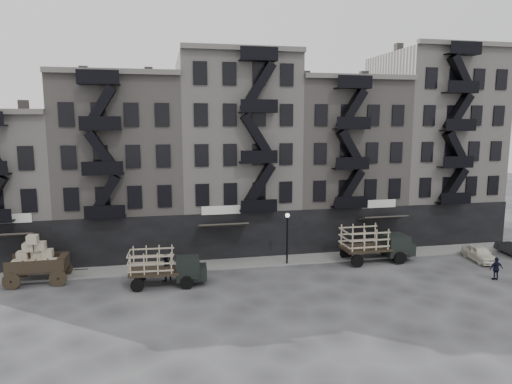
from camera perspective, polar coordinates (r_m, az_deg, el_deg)
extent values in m
plane|color=#38383A|center=(34.29, 0.17, -10.76)|extent=(140.00, 140.00, 0.00)
cube|color=slate|center=(37.75, -1.04, -8.78)|extent=(55.00, 2.50, 0.15)
cube|color=#A7A199|center=(43.99, -29.31, 0.52)|extent=(10.00, 10.00, 12.00)
cube|color=#4C4744|center=(42.96, -26.76, 9.38)|extent=(0.70, 0.70, 1.20)
cube|color=slate|center=(41.90, -16.30, 3.01)|extent=(10.00, 10.00, 15.00)
cube|color=black|center=(37.99, -16.50, -6.02)|extent=(10.00, 0.35, 4.00)
cube|color=#595651|center=(36.76, -17.45, 14.22)|extent=(10.00, 0.50, 0.40)
cube|color=#4C4744|center=(42.25, -20.97, 13.84)|extent=(0.70, 0.70, 1.20)
cube|color=#4C4744|center=(41.79, -13.28, 14.24)|extent=(0.70, 0.70, 1.20)
cube|color=#A7A199|center=(42.24, -2.67, 4.76)|extent=(10.00, 10.00, 17.00)
cube|color=black|center=(38.45, -1.41, -5.47)|extent=(10.00, 0.35, 4.00)
cube|color=#595651|center=(37.49, -1.45, 17.58)|extent=(10.00, 0.50, 0.40)
cube|color=#4C4744|center=(42.19, -6.98, 17.09)|extent=(0.70, 0.70, 1.20)
cube|color=#4C4744|center=(43.03, 0.67, 16.99)|extent=(0.70, 0.70, 1.20)
cube|color=slate|center=(45.01, 10.03, 3.61)|extent=(10.00, 10.00, 15.00)
cube|color=black|center=(41.39, 12.38, -4.64)|extent=(10.00, 0.35, 4.00)
cube|color=#595651|center=(40.27, 13.14, 13.89)|extent=(10.00, 0.50, 0.40)
cube|color=#4C4744|center=(43.99, 6.58, 14.14)|extent=(0.70, 0.70, 1.20)
cube|color=#4C4744|center=(46.01, 13.28, 13.73)|extent=(0.70, 0.70, 1.20)
cube|color=#A7A199|center=(49.51, 20.93, 5.37)|extent=(10.00, 10.00, 18.00)
cube|color=black|center=(46.35, 23.75, -3.75)|extent=(10.00, 0.35, 4.00)
cube|color=#595651|center=(45.69, 25.22, 16.46)|extent=(10.00, 0.50, 0.40)
cube|color=#4C4744|center=(48.41, 18.46, 16.84)|extent=(0.70, 0.70, 1.20)
cube|color=#4C4744|center=(51.33, 23.99, 16.06)|extent=(0.70, 0.70, 1.20)
cylinder|color=black|center=(36.80, 3.91, -6.14)|extent=(0.14, 0.14, 4.00)
sphere|color=silver|center=(36.31, 3.95, -2.94)|extent=(0.36, 0.36, 0.36)
cube|color=black|center=(36.57, -25.57, -8.61)|extent=(3.90, 2.07, 0.22)
cylinder|color=black|center=(36.12, -28.29, -9.83)|extent=(1.19, 0.11, 1.19)
cylinder|color=black|center=(38.10, -27.37, -8.82)|extent=(1.19, 0.11, 1.19)
cylinder|color=black|center=(35.37, -23.51, -9.88)|extent=(1.19, 0.11, 1.19)
cylinder|color=black|center=(37.39, -22.84, -8.84)|extent=(1.19, 0.11, 1.19)
cube|color=black|center=(36.06, -22.92, -7.95)|extent=(0.55, 1.73, 0.87)
cube|color=black|center=(33.31, -12.56, -9.65)|extent=(3.54, 2.21, 0.18)
cube|color=black|center=(33.19, -8.51, -9.42)|extent=(1.71, 1.90, 1.51)
cube|color=black|center=(33.30, -6.92, -9.87)|extent=(0.89, 1.56, 0.91)
cylinder|color=black|center=(32.47, -8.66, -11.16)|extent=(0.92, 0.27, 0.91)
cylinder|color=black|center=(34.37, -8.67, -10.01)|extent=(0.92, 0.27, 0.91)
cylinder|color=black|center=(32.66, -14.63, -11.24)|extent=(0.92, 0.27, 0.91)
cylinder|color=black|center=(34.55, -14.28, -10.09)|extent=(0.92, 0.27, 0.91)
cube|color=black|center=(38.79, 13.56, -6.83)|extent=(3.87, 2.29, 0.20)
cube|color=black|center=(39.94, 16.96, -6.34)|extent=(1.83, 2.05, 1.70)
cube|color=black|center=(40.53, 18.21, -6.68)|extent=(0.92, 1.71, 1.02)
cylinder|color=black|center=(39.15, 17.57, -7.89)|extent=(1.02, 0.25, 1.02)
cylinder|color=black|center=(41.05, 16.00, -7.04)|extent=(1.02, 0.25, 1.02)
cylinder|color=black|center=(37.48, 12.54, -8.43)|extent=(1.02, 0.25, 1.02)
cylinder|color=black|center=(39.46, 11.16, -7.50)|extent=(1.02, 0.25, 1.02)
imported|color=silver|center=(42.49, 26.17, -6.90)|extent=(2.00, 3.91, 1.27)
imported|color=black|center=(34.18, -11.29, -9.26)|extent=(1.20, 1.12, 1.97)
imported|color=black|center=(38.05, 27.83, -8.47)|extent=(1.02, 0.47, 1.70)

